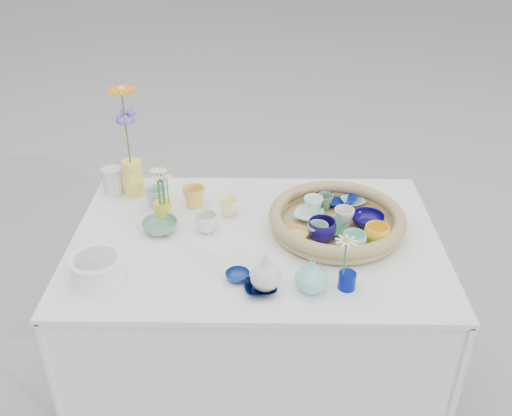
{
  "coord_description": "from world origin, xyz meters",
  "views": [
    {
      "loc": [
        0.02,
        -1.63,
        1.86
      ],
      "look_at": [
        0.0,
        0.02,
        0.87
      ],
      "focal_mm": 40.0,
      "sensor_mm": 36.0,
      "label": 1
    }
  ],
  "objects_px": {
    "bud_vase_seafoam": "(312,275)",
    "wicker_tray": "(337,220)",
    "tall_vase_yellow": "(133,178)",
    "display_table": "(256,391)"
  },
  "relations": [
    {
      "from": "display_table",
      "to": "bud_vase_seafoam",
      "type": "xyz_separation_m",
      "value": [
        0.17,
        -0.28,
        0.82
      ]
    },
    {
      "from": "bud_vase_seafoam",
      "to": "tall_vase_yellow",
      "type": "bearing_deg",
      "value": 138.24
    },
    {
      "from": "bud_vase_seafoam",
      "to": "tall_vase_yellow",
      "type": "relative_size",
      "value": 0.75
    },
    {
      "from": "display_table",
      "to": "tall_vase_yellow",
      "type": "relative_size",
      "value": 8.9
    },
    {
      "from": "tall_vase_yellow",
      "to": "display_table",
      "type": "bearing_deg",
      "value": -31.94
    },
    {
      "from": "wicker_tray",
      "to": "bud_vase_seafoam",
      "type": "xyz_separation_m",
      "value": [
        -0.11,
        -0.33,
        0.01
      ]
    },
    {
      "from": "bud_vase_seafoam",
      "to": "tall_vase_yellow",
      "type": "distance_m",
      "value": 0.86
    },
    {
      "from": "display_table",
      "to": "tall_vase_yellow",
      "type": "bearing_deg",
      "value": 148.06
    },
    {
      "from": "bud_vase_seafoam",
      "to": "wicker_tray",
      "type": "bearing_deg",
      "value": 71.36
    },
    {
      "from": "display_table",
      "to": "tall_vase_yellow",
      "type": "distance_m",
      "value": 1.01
    }
  ]
}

